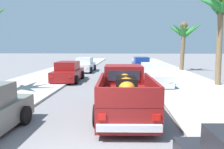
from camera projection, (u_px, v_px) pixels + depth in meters
sidewalk_left at (42, 80)px, 16.43m from camera, size 5.00×60.00×0.12m
sidewalk_right at (180, 81)px, 15.83m from camera, size 5.00×60.00×0.12m
curb_left at (56, 80)px, 16.37m from camera, size 0.16×60.00×0.10m
curb_right at (166, 81)px, 15.89m from camera, size 0.16×60.00×0.10m
pickup_truck at (125, 93)px, 8.38m from camera, size 2.37×5.28×1.80m
car_left_near at (85, 65)px, 22.41m from camera, size 2.06×4.27×1.54m
car_right_near at (141, 65)px, 23.01m from camera, size 2.18×4.32×1.54m
car_right_mid at (154, 75)px, 14.39m from camera, size 2.15×4.31×1.54m
car_right_far at (68, 72)px, 16.14m from camera, size 2.11×4.30×1.54m
palm_tree_right_fore at (184, 32)px, 22.44m from camera, size 3.66×3.31×5.34m
palm_tree_left_mid at (222, 10)px, 13.57m from camera, size 3.43×3.23×6.17m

